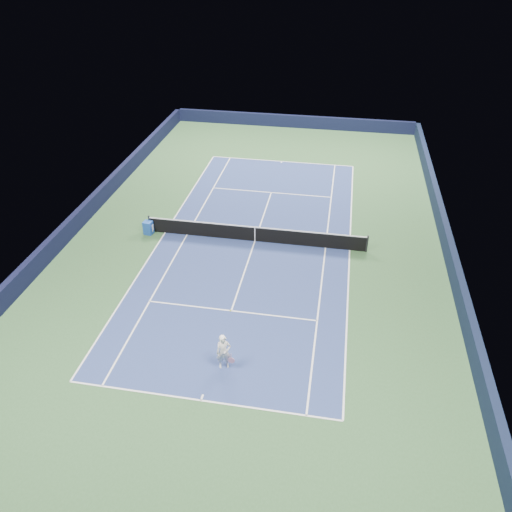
# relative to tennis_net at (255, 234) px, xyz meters

# --- Properties ---
(ground) EXTENTS (40.00, 40.00, 0.00)m
(ground) POSITION_rel_tennis_net_xyz_m (0.00, 0.00, -0.50)
(ground) COLOR #2C4F2B
(ground) RESTS_ON ground
(wall_far) EXTENTS (22.00, 0.35, 1.10)m
(wall_far) POSITION_rel_tennis_net_xyz_m (0.00, 19.82, 0.05)
(wall_far) COLOR black
(wall_far) RESTS_ON ground
(wall_right) EXTENTS (0.35, 40.00, 1.10)m
(wall_right) POSITION_rel_tennis_net_xyz_m (10.82, 0.00, 0.05)
(wall_right) COLOR #101932
(wall_right) RESTS_ON ground
(wall_left) EXTENTS (0.35, 40.00, 1.10)m
(wall_left) POSITION_rel_tennis_net_xyz_m (-10.82, 0.00, 0.05)
(wall_left) COLOR black
(wall_left) RESTS_ON ground
(court_surface) EXTENTS (10.97, 23.77, 0.01)m
(court_surface) POSITION_rel_tennis_net_xyz_m (0.00, 0.00, -0.50)
(court_surface) COLOR navy
(court_surface) RESTS_ON ground
(baseline_far) EXTENTS (10.97, 0.08, 0.00)m
(baseline_far) POSITION_rel_tennis_net_xyz_m (0.00, 11.88, -0.50)
(baseline_far) COLOR white
(baseline_far) RESTS_ON ground
(baseline_near) EXTENTS (10.97, 0.08, 0.00)m
(baseline_near) POSITION_rel_tennis_net_xyz_m (0.00, -11.88, -0.50)
(baseline_near) COLOR white
(baseline_near) RESTS_ON ground
(sideline_doubles_right) EXTENTS (0.08, 23.77, 0.00)m
(sideline_doubles_right) POSITION_rel_tennis_net_xyz_m (5.49, 0.00, -0.50)
(sideline_doubles_right) COLOR white
(sideline_doubles_right) RESTS_ON ground
(sideline_doubles_left) EXTENTS (0.08, 23.77, 0.00)m
(sideline_doubles_left) POSITION_rel_tennis_net_xyz_m (-5.49, 0.00, -0.50)
(sideline_doubles_left) COLOR white
(sideline_doubles_left) RESTS_ON ground
(sideline_singles_right) EXTENTS (0.08, 23.77, 0.00)m
(sideline_singles_right) POSITION_rel_tennis_net_xyz_m (4.12, 0.00, -0.50)
(sideline_singles_right) COLOR white
(sideline_singles_right) RESTS_ON ground
(sideline_singles_left) EXTENTS (0.08, 23.77, 0.00)m
(sideline_singles_left) POSITION_rel_tennis_net_xyz_m (-4.12, 0.00, -0.50)
(sideline_singles_left) COLOR white
(sideline_singles_left) RESTS_ON ground
(service_line_far) EXTENTS (8.23, 0.08, 0.00)m
(service_line_far) POSITION_rel_tennis_net_xyz_m (0.00, 6.40, -0.50)
(service_line_far) COLOR white
(service_line_far) RESTS_ON ground
(service_line_near) EXTENTS (8.23, 0.08, 0.00)m
(service_line_near) POSITION_rel_tennis_net_xyz_m (0.00, -6.40, -0.50)
(service_line_near) COLOR white
(service_line_near) RESTS_ON ground
(center_service_line) EXTENTS (0.08, 12.80, 0.00)m
(center_service_line) POSITION_rel_tennis_net_xyz_m (0.00, 0.00, -0.50)
(center_service_line) COLOR white
(center_service_line) RESTS_ON ground
(center_mark_far) EXTENTS (0.08, 0.30, 0.00)m
(center_mark_far) POSITION_rel_tennis_net_xyz_m (0.00, 11.73, -0.50)
(center_mark_far) COLOR white
(center_mark_far) RESTS_ON ground
(center_mark_near) EXTENTS (0.08, 0.30, 0.00)m
(center_mark_near) POSITION_rel_tennis_net_xyz_m (0.00, -11.73, -0.50)
(center_mark_near) COLOR white
(center_mark_near) RESTS_ON ground
(tennis_net) EXTENTS (12.90, 0.10, 1.07)m
(tennis_net) POSITION_rel_tennis_net_xyz_m (0.00, 0.00, 0.00)
(tennis_net) COLOR black
(tennis_net) RESTS_ON ground
(sponsor_cube) EXTENTS (0.61, 0.53, 0.82)m
(sponsor_cube) POSITION_rel_tennis_net_xyz_m (-6.40, -0.27, -0.10)
(sponsor_cube) COLOR #1B48A7
(sponsor_cube) RESTS_ON ground
(tennis_player) EXTENTS (0.83, 1.33, 2.26)m
(tennis_player) POSITION_rel_tennis_net_xyz_m (0.49, -9.97, 0.34)
(tennis_player) COLOR white
(tennis_player) RESTS_ON ground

